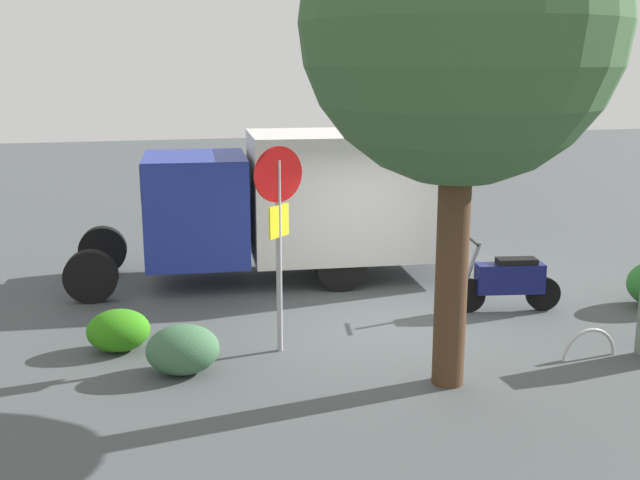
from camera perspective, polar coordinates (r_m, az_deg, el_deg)
name	(u,v)px	position (r m, az deg, el deg)	size (l,w,h in m)	color
ground_plane	(384,328)	(11.97, 4.76, -6.50)	(60.00, 60.00, 0.00)	#474C4E
box_truck_near	(300,197)	(14.34, -1.48, 3.17)	(7.20, 2.69, 2.72)	black
motorcycle	(509,280)	(12.95, 13.71, -2.91)	(1.80, 0.62, 1.20)	black
stop_sign	(279,217)	(10.53, -3.06, 1.67)	(0.71, 0.33, 2.89)	#9E9EA3
street_tree	(462,25)	(9.35, 10.37, 15.30)	(3.77, 3.77, 6.31)	#47301E
bike_rack_hoop	(589,357)	(11.45, 19.15, -8.16)	(0.85, 0.85, 0.05)	#B7B7BC
shrub_near_sign	(183,350)	(10.35, -10.06, -7.94)	(0.96, 0.78, 0.65)	#3C6543
shrub_by_tree	(118,330)	(11.32, -14.61, -6.46)	(0.88, 0.72, 0.60)	#318215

